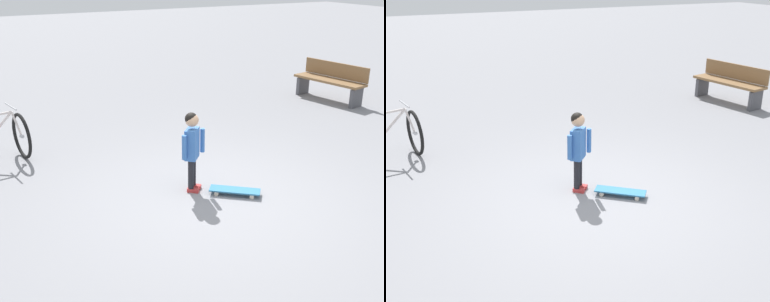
{
  "view_description": "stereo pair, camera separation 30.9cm",
  "coord_description": "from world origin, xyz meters",
  "views": [
    {
      "loc": [
        -4.51,
        2.8,
        2.78
      ],
      "look_at": [
        0.46,
        0.14,
        0.55
      ],
      "focal_mm": 44.44,
      "sensor_mm": 36.0,
      "label": 1
    },
    {
      "loc": [
        -4.65,
        2.53,
        2.78
      ],
      "look_at": [
        0.46,
        0.14,
        0.55
      ],
      "focal_mm": 44.44,
      "sensor_mm": 36.0,
      "label": 2
    }
  ],
  "objects": [
    {
      "name": "child_person",
      "position": [
        0.46,
        0.14,
        0.66
      ],
      "size": [
        0.28,
        0.39,
        1.06
      ],
      "color": "black",
      "rests_on": "ground"
    },
    {
      "name": "skateboard",
      "position": [
        0.08,
        -0.28,
        0.06
      ],
      "size": [
        0.56,
        0.62,
        0.07
      ],
      "color": "teal",
      "rests_on": "ground"
    },
    {
      "name": "ground_plane",
      "position": [
        0.0,
        0.0,
        0.0
      ],
      "size": [
        50.0,
        50.0,
        0.0
      ],
      "primitive_type": "plane",
      "color": "gray"
    },
    {
      "name": "street_bench",
      "position": [
        2.97,
        -4.61,
        0.42
      ],
      "size": [
        1.65,
        0.71,
        0.8
      ],
      "color": "brown",
      "rests_on": "ground"
    }
  ]
}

